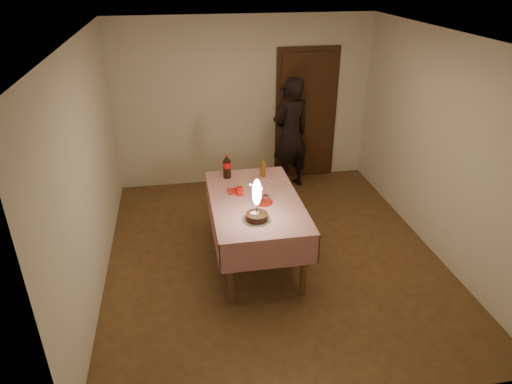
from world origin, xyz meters
TOP-DOWN VIEW (x-y plane):
  - ground at (0.00, 0.00)m, footprint 4.00×4.50m
  - room_shell at (0.03, 0.08)m, footprint 4.04×4.54m
  - dining_table at (-0.23, -0.07)m, footprint 1.02×1.72m
  - birthday_cake at (-0.30, -0.52)m, footprint 0.29×0.29m
  - red_plate at (-0.16, -0.15)m, footprint 0.22×0.22m
  - red_cup at (-0.39, 0.07)m, footprint 0.08×0.08m
  - clear_cup at (-0.13, -0.16)m, footprint 0.07×0.07m
  - napkin_stack at (-0.44, 0.16)m, footprint 0.15×0.15m
  - cola_bottle at (-0.48, 0.58)m, footprint 0.10×0.10m
  - amber_bottle_right at (-0.03, 0.53)m, footprint 0.06×0.06m
  - photographer at (0.66, 1.85)m, footprint 0.76×0.64m

SIDE VIEW (x-z plane):
  - ground at x=0.00m, z-range -0.01..0.01m
  - dining_table at x=-0.23m, z-range 0.31..1.14m
  - red_plate at x=-0.16m, z-range 0.83..0.84m
  - napkin_stack at x=-0.44m, z-range 0.83..0.85m
  - clear_cup at x=-0.13m, z-range 0.83..0.92m
  - red_cup at x=-0.39m, z-range 0.83..0.93m
  - photographer at x=0.66m, z-range 0.00..1.77m
  - amber_bottle_right at x=-0.03m, z-range 0.82..1.08m
  - birthday_cake at x=-0.30m, z-range 0.73..1.20m
  - cola_bottle at x=-0.48m, z-range 0.82..1.14m
  - room_shell at x=0.03m, z-range 0.34..2.96m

